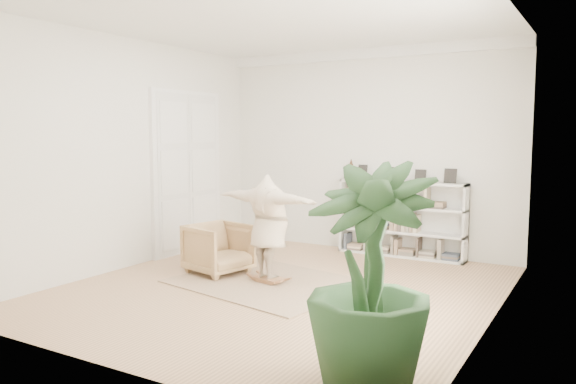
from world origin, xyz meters
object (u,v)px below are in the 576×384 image
object	(u,v)px
bookshelf	(401,220)
houseplant	(369,276)
armchair	(219,249)
person	(269,224)
rocker_board	(269,279)

from	to	relation	value
bookshelf	houseplant	size ratio (longest dim) A/B	1.17
armchair	houseplant	distance (m)	4.20
person	houseplant	size ratio (longest dim) A/B	0.95
bookshelf	armchair	size ratio (longest dim) A/B	2.61
bookshelf	armchair	xyz separation A→B (m)	(-1.98, -2.56, -0.25)
armchair	person	xyz separation A→B (m)	(0.94, -0.08, 0.46)
rocker_board	person	size ratio (longest dim) A/B	0.28
houseplant	armchair	bearing A→B (deg)	144.51
rocker_board	person	world-z (taller)	person
person	houseplant	distance (m)	3.38
armchair	person	size ratio (longest dim) A/B	0.47
armchair	houseplant	size ratio (longest dim) A/B	0.45
bookshelf	houseplant	bearing A→B (deg)	-74.20
person	houseplant	bearing A→B (deg)	147.26
armchair	rocker_board	distance (m)	1.00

